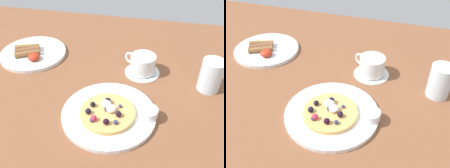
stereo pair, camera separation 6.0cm
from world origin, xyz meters
The scene contains 9 objects.
ground_plane centered at (0.00, 0.00, -0.01)m, with size 2.02×1.21×0.03m, color brown.
pancake_plate centered at (0.06, -0.08, 0.01)m, with size 0.28×0.28×0.01m, color white.
pancake_with_berries centered at (0.06, -0.09, 0.02)m, with size 0.16×0.16×0.03m.
syrup_ramekin centered at (0.18, -0.07, 0.03)m, with size 0.06×0.06×0.03m.
breakfast_plate centered at (-0.30, 0.18, 0.01)m, with size 0.25×0.25×0.01m, color white.
fried_breakfast centered at (-0.31, 0.17, 0.02)m, with size 0.14×0.12×0.03m.
coffee_saucer centered at (0.13, 0.15, 0.00)m, with size 0.12×0.12×0.01m, color white.
coffee_cup centered at (0.13, 0.15, 0.04)m, with size 0.11×0.09×0.06m.
water_glass centered at (0.36, 0.11, 0.05)m, with size 0.07×0.07×0.11m, color silver.
Camera 1 is at (0.18, -0.61, 0.55)m, focal length 41.71 mm.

